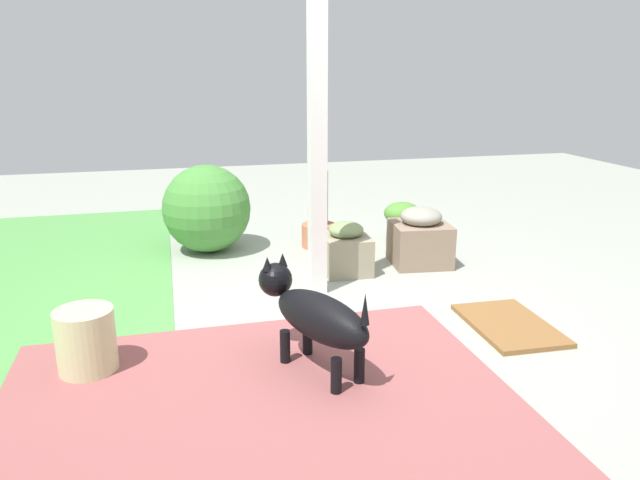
% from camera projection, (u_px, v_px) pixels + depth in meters
% --- Properties ---
extents(ground_plane, '(12.00, 12.00, 0.00)m').
position_uv_depth(ground_plane, '(334.00, 312.00, 3.84)').
color(ground_plane, '#9BA194').
extents(brick_path, '(1.80, 2.40, 0.02)m').
position_uv_depth(brick_path, '(260.00, 404.00, 2.78)').
color(brick_path, '#955150').
rests_on(brick_path, ground).
extents(porch_pillar, '(0.11, 0.11, 2.08)m').
position_uv_depth(porch_pillar, '(317.00, 142.00, 3.90)').
color(porch_pillar, white).
rests_on(porch_pillar, ground).
extents(stone_planter_nearest, '(0.47, 0.48, 0.46)m').
position_uv_depth(stone_planter_nearest, '(420.00, 238.00, 4.72)').
color(stone_planter_nearest, '#88715C').
rests_on(stone_planter_nearest, ground).
extents(stone_planter_near, '(0.43, 0.36, 0.39)m').
position_uv_depth(stone_planter_near, '(346.00, 249.00, 4.55)').
color(stone_planter_near, gray).
rests_on(stone_planter_near, ground).
extents(round_shrub, '(0.74, 0.74, 0.74)m').
position_uv_depth(round_shrub, '(207.00, 209.00, 5.01)').
color(round_shrub, '#458939').
rests_on(round_shrub, ground).
extents(terracotta_pot_broad, '(0.32, 0.32, 0.37)m').
position_uv_depth(terracotta_pot_broad, '(402.00, 219.00, 5.26)').
color(terracotta_pot_broad, '#BB673F').
rests_on(terracotta_pot_broad, ground).
extents(terracotta_pot_tall, '(0.29, 0.29, 0.67)m').
position_uv_depth(terracotta_pot_tall, '(319.00, 220.00, 5.17)').
color(terracotta_pot_tall, '#C06B4D').
rests_on(terracotta_pot_tall, ground).
extents(dog, '(0.77, 0.50, 0.55)m').
position_uv_depth(dog, '(314.00, 313.00, 3.01)').
color(dog, black).
rests_on(dog, ground).
extents(ceramic_urn, '(0.30, 0.30, 0.35)m').
position_uv_depth(ceramic_urn, '(86.00, 342.00, 3.03)').
color(ceramic_urn, beige).
rests_on(ceramic_urn, ground).
extents(doormat, '(0.70, 0.48, 0.03)m').
position_uv_depth(doormat, '(509.00, 325.00, 3.61)').
color(doormat, brown).
rests_on(doormat, ground).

